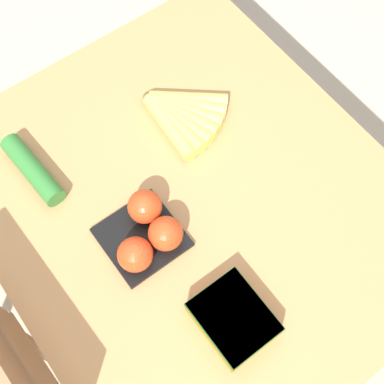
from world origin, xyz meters
TOP-DOWN VIEW (x-y plane):
  - ground_plane at (0.00, 0.00)m, footprint 12.00×12.00m
  - dining_table at (0.00, 0.00)m, footprint 1.00×0.85m
  - banana_bunch at (0.18, -0.10)m, footprint 0.20×0.19m
  - tomato_pack at (-0.02, 0.13)m, footprint 0.16×0.16m
  - carrot_bag at (-0.26, 0.10)m, footprint 0.15×0.12m
  - cucumber_near at (0.25, 0.25)m, footprint 0.19×0.06m

SIDE VIEW (x-z plane):
  - ground_plane at x=0.00m, z-range 0.00..0.00m
  - dining_table at x=0.00m, z-range 0.25..1.02m
  - banana_bunch at x=0.18m, z-range 0.76..0.80m
  - cucumber_near at x=0.25m, z-range 0.76..0.81m
  - carrot_bag at x=-0.26m, z-range 0.77..0.81m
  - tomato_pack at x=-0.02m, z-range 0.76..0.84m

